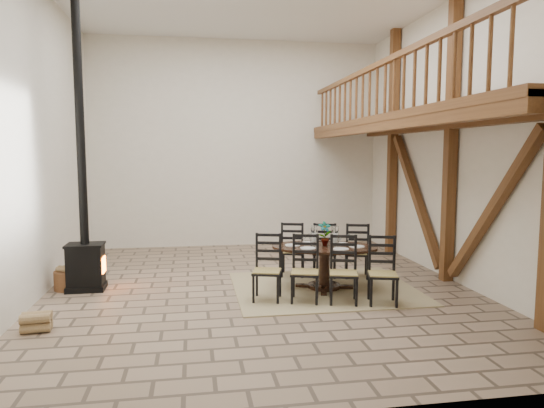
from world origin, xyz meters
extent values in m
plane|color=#8E765F|center=(0.00, 0.00, 0.00)|extent=(8.00, 8.00, 0.00)
cube|color=white|center=(0.00, 4.00, 2.50)|extent=(7.00, 0.02, 5.00)
cube|color=white|center=(0.00, -4.00, 2.50)|extent=(7.00, 0.02, 5.00)
cube|color=white|center=(-3.50, 0.00, 2.50)|extent=(0.02, 8.00, 5.00)
cube|color=white|center=(3.50, 0.00, 2.50)|extent=(0.02, 8.00, 5.00)
cube|color=brown|center=(3.38, 0.00, 2.50)|extent=(0.18, 0.18, 5.00)
cube|color=brown|center=(3.38, 2.50, 2.50)|extent=(0.18, 0.18, 5.00)
cube|color=brown|center=(3.38, -1.25, 1.40)|extent=(0.14, 2.16, 2.54)
cube|color=brown|center=(3.38, 1.25, 1.40)|extent=(0.14, 2.16, 2.54)
cube|color=brown|center=(3.38, 0.00, 2.80)|extent=(0.20, 7.80, 0.20)
cube|color=brown|center=(2.70, 0.00, 2.85)|extent=(1.60, 7.80, 0.12)
cube|color=brown|center=(2.00, 0.00, 2.75)|extent=(0.18, 7.80, 0.22)
cube|color=brown|center=(2.00, 0.00, 3.75)|extent=(0.09, 7.60, 0.09)
cube|color=brown|center=(2.00, 0.00, 3.33)|extent=(0.06, 7.60, 0.86)
cube|color=tan|center=(1.07, -0.18, 0.01)|extent=(3.00, 2.50, 0.02)
ellipsoid|color=black|center=(1.07, -0.18, 0.71)|extent=(2.00, 1.51, 0.04)
cylinder|color=black|center=(1.07, -0.18, 0.35)|extent=(0.18, 0.18, 0.65)
cylinder|color=black|center=(1.07, -0.18, 0.05)|extent=(0.55, 0.55, 0.06)
cube|color=tan|center=(0.01, -0.69, 0.47)|extent=(0.52, 0.51, 0.04)
cube|color=black|center=(0.01, -0.69, 0.22)|extent=(0.50, 0.50, 0.45)
cube|color=black|center=(0.06, -0.52, 0.74)|extent=(0.37, 0.14, 0.58)
cube|color=tan|center=(0.57, -0.85, 0.47)|extent=(0.52, 0.51, 0.04)
cube|color=black|center=(0.57, -0.85, 0.22)|extent=(0.50, 0.50, 0.45)
cube|color=black|center=(0.62, -0.67, 0.74)|extent=(0.37, 0.14, 0.58)
cube|color=tan|center=(1.14, -1.01, 0.47)|extent=(0.52, 0.51, 0.04)
cube|color=black|center=(1.14, -1.01, 0.22)|extent=(0.50, 0.50, 0.45)
cube|color=black|center=(1.19, -0.83, 0.74)|extent=(0.37, 0.14, 0.58)
cube|color=tan|center=(1.70, -1.17, 0.47)|extent=(0.52, 0.51, 0.04)
cube|color=black|center=(1.70, -1.17, 0.22)|extent=(0.50, 0.50, 0.45)
cube|color=black|center=(1.75, -0.99, 0.74)|extent=(0.37, 0.14, 0.58)
cube|color=tan|center=(0.71, 0.73, 0.47)|extent=(0.52, 0.51, 0.04)
cube|color=black|center=(0.71, 0.73, 0.22)|extent=(0.50, 0.50, 0.45)
cube|color=black|center=(0.66, 0.55, 0.74)|extent=(0.37, 0.14, 0.58)
cube|color=tan|center=(1.28, 0.57, 0.47)|extent=(0.52, 0.51, 0.04)
cube|color=black|center=(1.28, 0.57, 0.22)|extent=(0.50, 0.50, 0.45)
cube|color=black|center=(1.23, 0.39, 0.74)|extent=(0.37, 0.14, 0.58)
cube|color=tan|center=(1.84, 0.41, 0.47)|extent=(0.52, 0.51, 0.04)
cube|color=black|center=(1.84, 0.41, 0.22)|extent=(0.50, 0.50, 0.45)
cube|color=black|center=(1.79, 0.23, 0.74)|extent=(0.37, 0.14, 0.58)
cube|color=white|center=(1.07, -0.18, 0.74)|extent=(1.50, 1.03, 0.01)
cube|color=white|center=(1.07, -0.18, 0.82)|extent=(0.92, 0.52, 0.18)
cylinder|color=white|center=(0.90, -0.13, 0.90)|extent=(0.12, 0.12, 0.34)
cylinder|color=white|center=(1.23, -0.23, 0.90)|extent=(0.12, 0.12, 0.34)
cylinder|color=white|center=(0.90, -0.13, 0.81)|extent=(0.06, 0.06, 0.16)
cylinder|color=white|center=(1.23, -0.23, 0.81)|extent=(0.06, 0.06, 0.16)
imported|color=#4C723F|center=(1.08, -0.13, 0.94)|extent=(0.25, 0.20, 0.41)
cube|color=black|center=(-2.88, 0.40, 0.05)|extent=(0.61, 0.47, 0.09)
cube|color=black|center=(-2.88, 0.40, 0.42)|extent=(0.56, 0.42, 0.65)
cube|color=#FF590C|center=(-2.59, 0.40, 0.42)|extent=(0.02, 0.26, 0.26)
cube|color=black|center=(-2.88, 0.40, 0.77)|extent=(0.60, 0.46, 0.04)
cylinder|color=black|center=(-2.88, 0.40, 2.89)|extent=(0.14, 0.14, 4.21)
cylinder|color=brown|center=(-3.18, 0.50, 0.16)|extent=(0.48, 0.48, 0.31)
cube|color=#A1875A|center=(-3.18, 0.50, 0.35)|extent=(0.26, 0.26, 0.09)
cube|color=#A1875A|center=(-3.10, -1.50, 0.12)|extent=(0.38, 0.28, 0.25)
camera|label=1|loc=(-1.10, -7.92, 2.28)|focal=32.00mm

